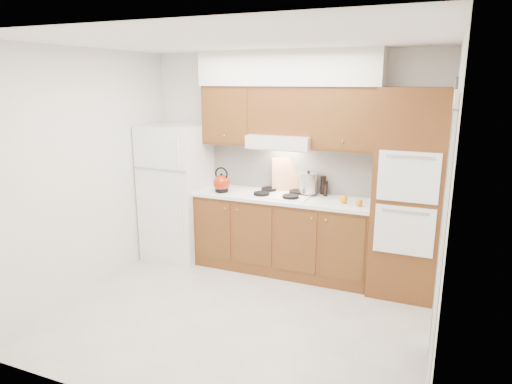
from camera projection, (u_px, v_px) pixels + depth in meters
floor at (239, 314)px, 4.55m from camera, size 3.60×3.60×0.00m
ceiling at (237, 41)px, 3.93m from camera, size 3.60×3.60×0.00m
wall_back at (290, 161)px, 5.58m from camera, size 3.60×0.02×2.60m
wall_left at (87, 172)px, 4.92m from camera, size 0.02×3.00×2.60m
wall_right at (447, 208)px, 3.56m from camera, size 0.02×3.00×2.60m
fridge at (177, 192)px, 5.90m from camera, size 0.75×0.72×1.72m
base_cabinets at (283, 235)px, 5.51m from camera, size 2.11×0.60×0.90m
countertop at (283, 197)px, 5.39m from camera, size 2.13×0.62×0.04m
backsplash at (291, 168)px, 5.58m from camera, size 2.11×0.03×0.56m
oven_cabinet at (409, 194)px, 4.80m from camera, size 0.70×0.65×2.20m
upper_cab_left at (231, 115)px, 5.57m from camera, size 0.63×0.33×0.70m
upper_cab_right at (347, 119)px, 5.03m from camera, size 0.73×0.33×0.70m
range_hood at (282, 141)px, 5.32m from camera, size 0.75×0.45×0.15m
upper_cab_over_hood at (284, 110)px, 5.29m from camera, size 0.75×0.33×0.55m
soffit at (289, 68)px, 5.15m from camera, size 2.13×0.36×0.40m
cooktop at (279, 194)px, 5.42m from camera, size 0.74×0.50×0.01m
doorway at (441, 253)px, 3.31m from camera, size 0.02×0.90×2.10m
wall_clock at (456, 95)px, 3.86m from camera, size 0.02×0.30×0.30m
kettle at (222, 183)px, 5.53m from camera, size 0.22×0.22×0.20m
cutting_board at (285, 175)px, 5.56m from camera, size 0.34×0.23×0.43m
stock_pot at (308, 183)px, 5.38m from camera, size 0.24×0.24×0.23m
condiment_a at (323, 185)px, 5.43m from camera, size 0.07×0.07×0.22m
condiment_b at (326, 188)px, 5.43m from camera, size 0.05×0.05×0.16m
condiment_c at (325, 190)px, 5.35m from camera, size 0.07×0.07×0.14m
orange_near at (344, 199)px, 5.05m from camera, size 0.11×0.11×0.09m
orange_far at (359, 203)px, 4.93m from camera, size 0.10×0.10×0.08m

